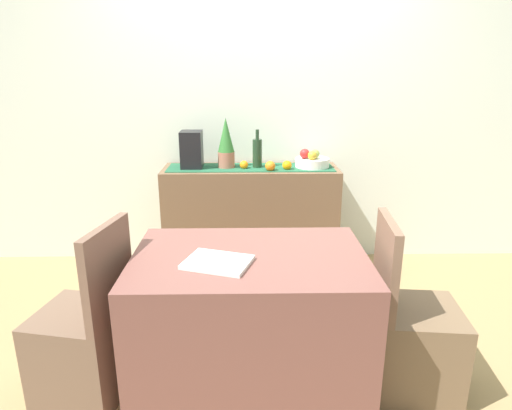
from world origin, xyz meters
name	(u,v)px	position (x,y,z in m)	size (l,w,h in m)	color
ground_plane	(266,330)	(0.00, 0.00, -0.01)	(6.40, 6.40, 0.02)	#977C50
room_wall_rear	(261,97)	(0.00, 1.18, 1.35)	(6.40, 0.06, 2.70)	silver
sideboard_console	(251,219)	(-0.08, 0.92, 0.42)	(1.35, 0.42, 0.83)	brown
table_runner	(251,167)	(-0.08, 0.92, 0.83)	(1.27, 0.32, 0.01)	#205739
fruit_bowl	(312,163)	(0.39, 0.92, 0.87)	(0.26, 0.26, 0.07)	white
apple_left	(312,155)	(0.38, 0.85, 0.94)	(0.07, 0.07, 0.07)	gold
apple_rear	(315,154)	(0.41, 0.91, 0.94)	(0.07, 0.07, 0.07)	#8E9C3F
apple_center	(305,154)	(0.33, 0.90, 0.94)	(0.08, 0.08, 0.08)	red
wine_bottle	(257,153)	(-0.03, 0.92, 0.95)	(0.07, 0.07, 0.29)	#203822
coffee_maker	(192,150)	(-0.53, 0.92, 0.97)	(0.16, 0.18, 0.28)	black
potted_plant	(226,143)	(-0.27, 0.92, 1.02)	(0.13, 0.13, 0.38)	#A56550
orange_loose_end	(287,165)	(0.19, 0.84, 0.87)	(0.07, 0.07, 0.07)	orange
orange_loose_near_bowl	(244,165)	(-0.14, 0.88, 0.86)	(0.06, 0.06, 0.06)	orange
orange_loose_mid	(270,166)	(0.06, 0.80, 0.87)	(0.08, 0.08, 0.08)	orange
dining_table	(250,325)	(-0.10, -0.54, 0.37)	(1.09, 0.73, 0.74)	brown
open_book	(218,262)	(-0.24, -0.63, 0.75)	(0.28, 0.21, 0.02)	white
chair_near_window	(85,346)	(-0.91, -0.54, 0.27)	(0.47, 0.47, 0.90)	brown
chair_by_corner	(412,342)	(0.71, -0.54, 0.27)	(0.44, 0.44, 0.90)	brown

